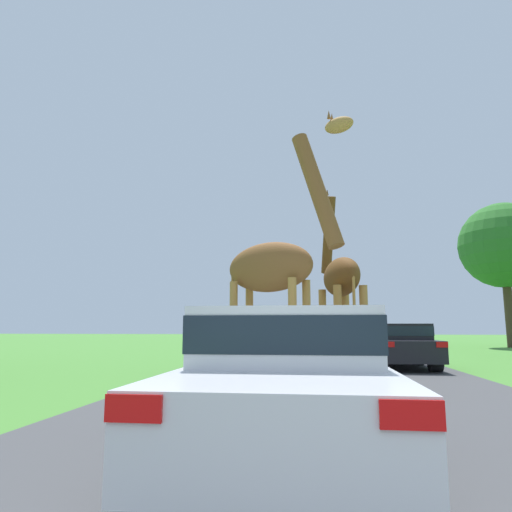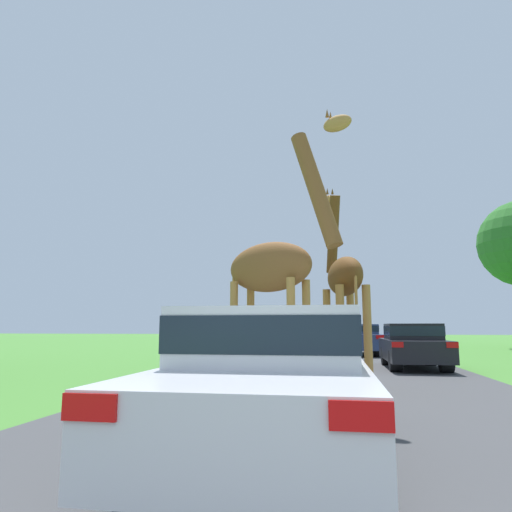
% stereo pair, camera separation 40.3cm
% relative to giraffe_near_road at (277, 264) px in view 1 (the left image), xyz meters
% --- Properties ---
extents(road, '(8.22, 120.00, 0.00)m').
position_rel_giraffe_near_road_xyz_m(road, '(0.91, 21.73, -2.52)').
color(road, '#424244').
rests_on(road, ground).
extents(giraffe_near_road, '(2.66, 1.65, 5.32)m').
position_rel_giraffe_near_road_xyz_m(giraffe_near_road, '(0.00, 0.00, 0.00)').
color(giraffe_near_road, '#B77F3D').
rests_on(giraffe_near_road, ground).
extents(giraffe_companion, '(1.07, 2.59, 4.88)m').
position_rel_giraffe_near_road_xyz_m(giraffe_companion, '(1.29, 1.85, -0.20)').
color(giraffe_companion, '#B77F3D').
rests_on(giraffe_companion, ground).
extents(car_lead_maroon, '(1.94, 4.70, 1.51)m').
position_rel_giraffe_near_road_xyz_m(car_lead_maroon, '(0.42, -3.67, -1.72)').
color(car_lead_maroon, silver).
rests_on(car_lead_maroon, ground).
extents(car_queue_right, '(1.79, 4.02, 1.42)m').
position_rel_giraffe_near_road_xyz_m(car_queue_right, '(3.54, 6.98, -1.76)').
color(car_queue_right, black).
rests_on(car_queue_right, ground).
extents(car_queue_left, '(1.95, 4.29, 1.29)m').
position_rel_giraffe_near_road_xyz_m(car_queue_left, '(-1.28, 4.52, -1.82)').
color(car_queue_left, '#561914').
rests_on(car_queue_left, ground).
extents(car_far_ahead, '(1.92, 4.69, 1.44)m').
position_rel_giraffe_near_road_xyz_m(car_far_ahead, '(2.17, 14.18, -1.74)').
color(car_far_ahead, navy).
rests_on(car_far_ahead, ground).
extents(car_verge_right, '(1.77, 4.64, 1.35)m').
position_rel_giraffe_near_road_xyz_m(car_verge_right, '(-1.23, 18.44, -1.78)').
color(car_verge_right, gray).
rests_on(car_verge_right, ground).
extents(tree_right_cluster, '(5.65, 5.65, 9.49)m').
position_rel_giraffe_near_road_xyz_m(tree_right_cluster, '(13.25, 22.89, 4.12)').
color(tree_right_cluster, '#4C3828').
rests_on(tree_right_cluster, ground).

